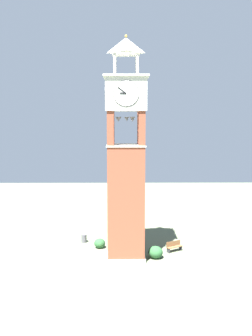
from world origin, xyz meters
TOP-DOWN VIEW (x-y plane):
  - ground at (0.00, 0.00)m, footprint 80.00×80.00m
  - clock_tower at (-0.00, -0.00)m, footprint 3.77×3.77m
  - park_bench at (1.48, -4.52)m, footprint 1.19×1.60m
  - lamp_post at (4.20, -1.70)m, footprint 0.36×0.36m
  - trash_bin at (4.18, 4.18)m, footprint 0.52×0.52m
  - shrub_near_entry at (2.48, 2.51)m, footprint 1.05×1.05m
  - shrub_left_of_tower at (2.62, 0.19)m, footprint 1.04×1.04m
  - shrub_behind_bench at (-0.30, -2.62)m, footprint 1.30×1.30m

SIDE VIEW (x-z plane):
  - ground at x=0.00m, z-range 0.00..0.00m
  - trash_bin at x=4.18m, z-range 0.00..0.80m
  - shrub_near_entry at x=2.48m, z-range 0.00..0.91m
  - shrub_left_of_tower at x=2.62m, z-range 0.00..0.96m
  - park_bench at x=1.48m, z-range 0.01..0.96m
  - shrub_behind_bench at x=-0.30m, z-range 0.00..1.09m
  - lamp_post at x=4.20m, z-range 0.70..4.13m
  - clock_tower at x=0.00m, z-range -1.66..17.64m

